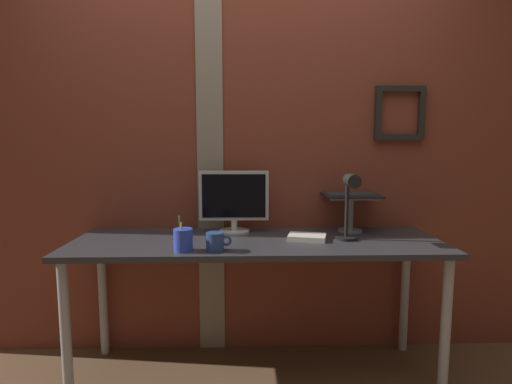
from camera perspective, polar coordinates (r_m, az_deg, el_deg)
The scene contains 10 objects.
ground_plane at distance 2.51m, azimuth -1.98°, elevation -24.17°, with size 6.00×6.00×0.00m, color brown.
brick_wall_back at distance 2.52m, azimuth -2.03°, elevation 5.27°, with size 3.74×0.16×2.45m.
desk at distance 2.23m, azimuth 0.07°, elevation -8.73°, with size 1.99×0.63×0.78m.
monitor at distance 2.36m, azimuth -3.12°, elevation -0.97°, with size 0.40×0.18×0.36m.
laptop_stand at distance 2.45m, azimuth 13.20°, elevation -2.17°, with size 0.28×0.22×0.21m.
laptop at distance 2.50m, azimuth 12.92°, elevation 0.72°, with size 0.32×0.29×0.20m.
desk_lamp at distance 2.18m, azimuth 13.05°, elevation -1.08°, with size 0.12×0.20×0.36m.
pen_cup at distance 2.01m, azimuth -10.23°, elevation -6.64°, with size 0.09×0.09×0.17m.
coffee_mug at distance 1.99m, azimuth -5.73°, elevation -6.97°, with size 0.13×0.09×0.09m.
paper_clutter_stack at distance 2.23m, azimuth 7.20°, elevation -6.32°, with size 0.20×0.14×0.03m, color silver.
Camera 1 is at (0.02, -2.15, 1.30)m, focal length 28.40 mm.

